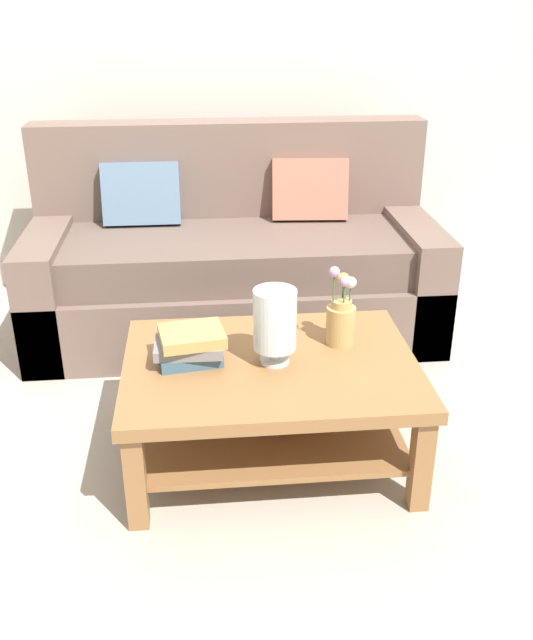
{
  "coord_description": "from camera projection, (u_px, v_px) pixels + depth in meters",
  "views": [
    {
      "loc": [
        -0.25,
        -2.67,
        1.7
      ],
      "look_at": [
        -0.01,
        -0.19,
        0.53
      ],
      "focal_mm": 39.77,
      "sensor_mm": 36.0,
      "label": 1
    }
  ],
  "objects": [
    {
      "name": "ground_plane",
      "position": [
        264.0,
        409.0,
        3.14
      ],
      "size": [
        10.0,
        10.0,
        0.0
      ],
      "primitive_type": "plane",
      "color": "#ADA393"
    },
    {
      "name": "back_wall",
      "position": [
        236.0,
        54.0,
        4.05
      ],
      "size": [
        6.4,
        0.12,
        2.7
      ],
      "primitive_type": "cube",
      "color": "beige",
      "rests_on": "ground"
    },
    {
      "name": "couch",
      "position": [
        234.0,
        264.0,
        3.76
      ],
      "size": [
        2.09,
        0.9,
        1.06
      ],
      "color": "brown",
      "rests_on": "ground"
    },
    {
      "name": "coffee_table",
      "position": [
        271.0,
        387.0,
        2.7
      ],
      "size": [
        1.1,
        0.82,
        0.43
      ],
      "color": "olive",
      "rests_on": "ground"
    },
    {
      "name": "book_stack_main",
      "position": [
        190.0,
        346.0,
        2.62
      ],
      "size": [
        0.27,
        0.23,
        0.13
      ],
      "color": "#3D6075",
      "rests_on": "coffee_table"
    },
    {
      "name": "glass_hurricane_vase",
      "position": [
        275.0,
        321.0,
        2.57
      ],
      "size": [
        0.16,
        0.16,
        0.29
      ],
      "color": "silver",
      "rests_on": "coffee_table"
    },
    {
      "name": "flower_pitcher",
      "position": [
        341.0,
        317.0,
        2.74
      ],
      "size": [
        0.11,
        0.11,
        0.33
      ],
      "color": "tan",
      "rests_on": "coffee_table"
    }
  ]
}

